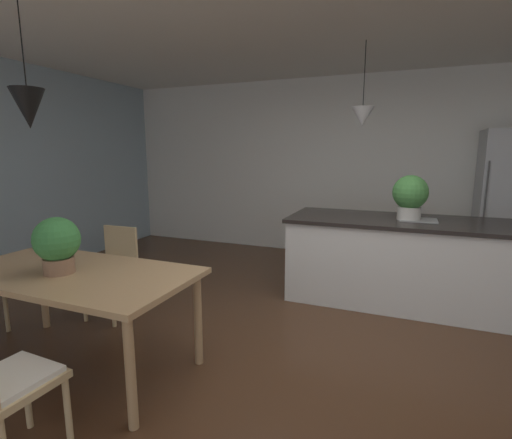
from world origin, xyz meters
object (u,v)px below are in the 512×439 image
chair_near_right (1,381)px  chair_far_left (113,269)px  dining_table (73,280)px  potted_plant_on_island (410,195)px  potted_plant_on_table (57,243)px  kitchen_island (399,260)px  refrigerator (507,206)px

chair_near_right → chair_far_left: same height
dining_table → potted_plant_on_island: bearing=45.1°
potted_plant_on_table → chair_far_left: bearing=111.9°
dining_table → potted_plant_on_table: bearing=-124.2°
kitchen_island → refrigerator: size_ratio=1.24×
chair_near_right → chair_far_left: 1.83m
potted_plant_on_island → potted_plant_on_table: 3.25m
chair_near_right → refrigerator: bearing=56.0°
refrigerator → potted_plant_on_island: size_ratio=4.04×
dining_table → chair_near_right: chair_near_right is taller
potted_plant_on_island → potted_plant_on_table: (-2.28, -2.30, -0.19)m
dining_table → chair_near_right: size_ratio=2.05×
chair_far_left → potted_plant_on_island: potted_plant_on_island is taller
refrigerator → dining_table: bearing=-133.2°
refrigerator → potted_plant_on_table: (-3.41, -3.65, 0.04)m
potted_plant_on_island → potted_plant_on_table: size_ratio=1.15×
kitchen_island → refrigerator: refrigerator is taller
chair_far_left → chair_near_right: bearing=-64.1°
chair_near_right → potted_plant_on_table: 1.01m
chair_near_right → potted_plant_on_island: 3.63m
chair_far_left → potted_plant_on_island: bearing=28.2°
potted_plant_on_table → dining_table: bearing=55.8°
dining_table → refrigerator: bearing=46.8°
chair_far_left → kitchen_island: 2.94m
kitchen_island → refrigerator: bearing=48.3°
kitchen_island → potted_plant_on_table: potted_plant_on_table is taller
dining_table → potted_plant_on_table: 0.30m
dining_table → kitchen_island: kitchen_island is taller
chair_near_right → potted_plant_on_table: size_ratio=2.17×
chair_far_left → refrigerator: refrigerator is taller
refrigerator → potted_plant_on_island: 1.77m
chair_far_left → potted_plant_on_table: (0.36, -0.89, 0.49)m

